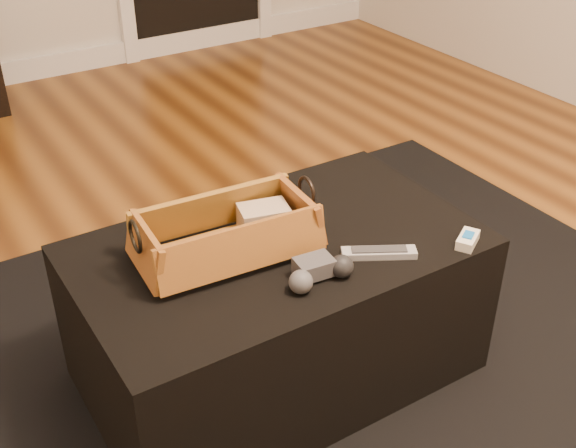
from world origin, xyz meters
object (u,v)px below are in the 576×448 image
tv_remote (221,250)px  wicker_basket (227,235)px  silver_remote (379,253)px  game_controller (319,271)px  cream_gadget (468,240)px  ottoman (278,310)px

tv_remote → wicker_basket: 0.04m
silver_remote → game_controller: bearing=-178.0°
cream_gadget → wicker_basket: bearing=151.7°
tv_remote → cream_gadget: bearing=-27.9°
ottoman → cream_gadget: (0.40, -0.26, 0.22)m
tv_remote → silver_remote: 0.38m
ottoman → tv_remote: (-0.15, 0.01, 0.24)m
wicker_basket → cream_gadget: bearing=-28.3°
ottoman → cream_gadget: 0.52m
ottoman → silver_remote: size_ratio=5.65×
wicker_basket → game_controller: size_ratio=2.72×
silver_remote → cream_gadget: 0.23m
silver_remote → tv_remote: bearing=150.0°
game_controller → tv_remote: bearing=126.9°
ottoman → silver_remote: 0.34m
silver_remote → ottoman: bearing=135.1°
tv_remote → silver_remote: tv_remote is taller
tv_remote → game_controller: bearing=-55.0°
silver_remote → cream_gadget: size_ratio=1.96×
ottoman → wicker_basket: wicker_basket is taller
ottoman → tv_remote: size_ratio=4.31×
wicker_basket → silver_remote: (0.30, -0.20, -0.04)m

